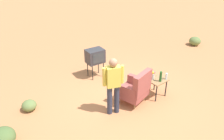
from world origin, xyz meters
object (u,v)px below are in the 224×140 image
(bottle_short_clear, at_px, (166,76))
(flower_vase, at_px, (153,75))
(tv_on_stand, at_px, (95,56))
(person_standing, at_px, (113,83))
(armchair, at_px, (135,88))
(bottle_wine_green, at_px, (161,77))
(side_table, at_px, (156,81))

(bottle_short_clear, relative_size, flower_vase, 0.75)
(tv_on_stand, xyz_separation_m, person_standing, (0.83, 1.98, 0.16))
(armchair, bearing_deg, flower_vase, 173.80)
(tv_on_stand, bearing_deg, person_standing, 67.28)
(armchair, relative_size, tv_on_stand, 1.03)
(tv_on_stand, xyz_separation_m, flower_vase, (-0.60, 2.10, -0.05))
(person_standing, distance_m, flower_vase, 1.45)
(person_standing, height_order, flower_vase, person_standing)
(person_standing, distance_m, bottle_wine_green, 1.57)
(person_standing, bearing_deg, flower_vase, 175.45)
(bottle_short_clear, height_order, flower_vase, flower_vase)
(tv_on_stand, distance_m, flower_vase, 2.18)
(flower_vase, bearing_deg, tv_on_stand, -73.95)
(tv_on_stand, distance_m, bottle_short_clear, 2.52)
(side_table, height_order, person_standing, person_standing)
(tv_on_stand, bearing_deg, side_table, 108.06)
(side_table, bearing_deg, flower_vase, -31.33)
(armchair, relative_size, bottle_short_clear, 5.30)
(person_standing, bearing_deg, bottle_wine_green, 167.67)
(armchair, distance_m, bottle_wine_green, 0.83)
(tv_on_stand, xyz_separation_m, bottle_wine_green, (-0.69, 2.31, -0.04))
(person_standing, bearing_deg, side_table, 173.49)
(flower_vase, bearing_deg, bottle_wine_green, 111.27)
(armchair, height_order, bottle_wine_green, armchair)
(tv_on_stand, relative_size, bottle_wine_green, 3.22)
(side_table, distance_m, tv_on_stand, 2.29)
(side_table, height_order, tv_on_stand, tv_on_stand)
(person_standing, distance_m, bottle_short_clear, 1.81)
(bottle_short_clear, distance_m, flower_vase, 0.41)
(armchair, bearing_deg, bottle_wine_green, 158.53)
(flower_vase, bearing_deg, person_standing, -4.55)
(side_table, bearing_deg, bottle_short_clear, 139.11)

